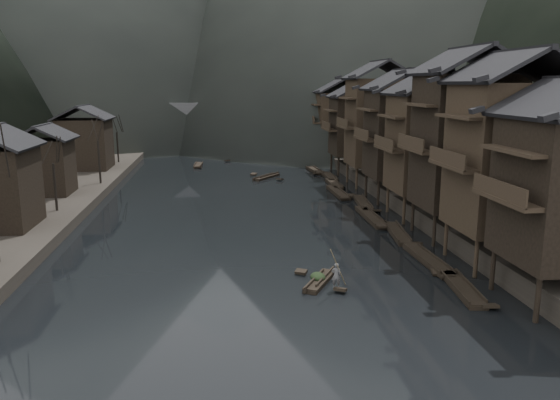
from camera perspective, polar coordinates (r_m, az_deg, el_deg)
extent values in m
plane|color=black|center=(37.88, -2.58, -7.15)|extent=(300.00, 300.00, 0.00)
cube|color=#2D2823|center=(85.23, 19.56, 3.54)|extent=(40.00, 200.00, 1.80)
cylinder|color=black|center=(32.25, 25.32, -9.37)|extent=(0.30, 0.30, 2.90)
cylinder|color=black|center=(36.14, 21.34, -6.77)|extent=(0.30, 0.30, 2.90)
cylinder|color=black|center=(37.48, 25.08, -6.43)|extent=(0.30, 0.30, 2.90)
cube|color=#32271C|center=(32.45, 22.55, 0.08)|extent=(1.20, 5.70, 0.25)
cylinder|color=#32271C|center=(37.99, 19.80, -5.75)|extent=(0.30, 0.30, 2.90)
cylinder|color=#32271C|center=(42.15, 16.94, -3.83)|extent=(0.30, 0.30, 2.90)
cylinder|color=#32271C|center=(39.27, 23.42, -5.47)|extent=(0.30, 0.30, 2.90)
cylinder|color=#32271C|center=(43.31, 20.29, -3.64)|extent=(0.30, 0.30, 2.90)
cube|color=#32271C|center=(40.21, 22.91, 4.10)|extent=(7.00, 6.00, 9.90)
cube|color=#32271C|center=(38.47, 17.64, 3.42)|extent=(1.20, 5.70, 0.25)
cylinder|color=black|center=(44.10, 15.82, -3.07)|extent=(0.30, 0.30, 2.90)
cylinder|color=black|center=(48.42, 13.69, -1.62)|extent=(0.30, 0.30, 2.90)
cylinder|color=black|center=(45.21, 19.05, -2.91)|extent=(0.30, 0.30, 2.90)
cylinder|color=black|center=(49.44, 16.68, -1.51)|extent=(0.30, 0.30, 2.90)
cube|color=black|center=(46.35, 18.73, 5.75)|extent=(7.00, 6.00, 10.56)
cube|color=#32271C|center=(44.85, 14.03, 5.16)|extent=(1.20, 5.70, 0.25)
cylinder|color=#32271C|center=(50.44, 12.83, -1.04)|extent=(0.30, 0.30, 2.90)
cylinder|color=#32271C|center=(54.88, 11.19, 0.08)|extent=(0.30, 0.30, 2.90)
cylinder|color=#32271C|center=(51.41, 15.73, -0.95)|extent=(0.30, 0.30, 2.90)
cylinder|color=#32271C|center=(55.77, 13.88, 0.15)|extent=(0.30, 0.30, 2.90)
cube|color=#32271C|center=(52.82, 15.45, 5.73)|extent=(7.00, 6.00, 8.89)
cube|color=#32271C|center=(51.51, 11.28, 5.29)|extent=(1.20, 5.70, 0.25)
cylinder|color=black|center=(57.87, 10.23, 0.73)|extent=(0.30, 0.30, 2.90)
cylinder|color=black|center=(62.39, 8.97, 1.59)|extent=(0.30, 0.30, 2.90)
cylinder|color=black|center=(58.72, 12.81, 0.78)|extent=(0.30, 0.30, 2.90)
cylinder|color=black|center=(63.18, 11.38, 1.63)|extent=(0.30, 0.30, 2.90)
cube|color=black|center=(60.26, 12.63, 6.77)|extent=(7.00, 6.00, 9.24)
cube|color=#32271C|center=(59.11, 8.92, 6.36)|extent=(1.20, 5.70, 0.25)
cylinder|color=#32271C|center=(66.39, 8.01, 2.24)|extent=(0.30, 0.30, 2.90)
cylinder|color=#32271C|center=(70.98, 7.05, 2.90)|extent=(0.30, 0.30, 2.90)
cylinder|color=#32271C|center=(67.13, 10.29, 2.27)|extent=(0.30, 0.30, 2.90)
cylinder|color=#32271C|center=(71.67, 9.19, 2.92)|extent=(0.30, 0.30, 2.90)
cube|color=#32271C|center=(68.75, 10.20, 7.99)|extent=(7.00, 6.00, 10.46)
cube|color=#32271C|center=(67.75, 6.91, 7.59)|extent=(1.20, 5.70, 0.25)
cylinder|color=black|center=(75.98, 6.13, 3.52)|extent=(0.30, 0.30, 2.90)
cylinder|color=black|center=(80.62, 5.39, 4.02)|extent=(0.30, 0.30, 2.90)
cylinder|color=black|center=(76.63, 8.14, 3.54)|extent=(0.30, 0.30, 2.90)
cylinder|color=black|center=(81.23, 7.29, 4.04)|extent=(0.30, 0.30, 2.90)
cube|color=black|center=(78.44, 8.06, 7.64)|extent=(7.00, 6.00, 8.02)
cube|color=#32271C|center=(77.57, 5.17, 7.36)|extent=(1.20, 5.70, 0.25)
cylinder|color=#32271C|center=(87.61, 4.41, 4.67)|extent=(0.30, 0.30, 2.90)
cylinder|color=#32271C|center=(92.29, 3.85, 5.05)|extent=(0.30, 0.30, 2.90)
cylinder|color=#32271C|center=(88.18, 6.17, 4.69)|extent=(0.30, 0.30, 2.90)
cylinder|color=#32271C|center=(92.83, 5.52, 5.07)|extent=(0.30, 0.30, 2.90)
cube|color=#32271C|center=(90.06, 6.14, 8.38)|extent=(7.00, 6.00, 8.49)
cube|color=#32271C|center=(89.30, 3.60, 8.12)|extent=(1.20, 5.70, 0.25)
cube|color=black|center=(62.93, -23.26, 3.43)|extent=(5.00, 5.00, 5.80)
cube|color=black|center=(80.16, -19.69, 5.71)|extent=(6.50, 6.50, 6.80)
cylinder|color=black|center=(54.12, -22.12, 1.53)|extent=(0.24, 0.24, 4.42)
cylinder|color=black|center=(67.79, -19.00, 3.96)|extent=(0.24, 0.24, 5.01)
cylinder|color=black|center=(85.48, -16.45, 5.48)|extent=(0.24, 0.24, 4.48)
cube|color=black|center=(35.63, 18.48, -8.78)|extent=(1.74, 6.03, 0.30)
cube|color=black|center=(35.57, 18.50, -8.51)|extent=(1.78, 5.92, 0.10)
cube|color=black|center=(37.89, 16.26, -7.16)|extent=(1.01, 0.83, 0.32)
cube|color=black|center=(33.36, 21.05, -10.16)|extent=(1.01, 0.83, 0.32)
cube|color=black|center=(40.41, 15.21, -6.11)|extent=(1.28, 7.12, 0.30)
cube|color=black|center=(40.35, 15.23, -5.87)|extent=(1.33, 6.98, 0.10)
cube|color=black|center=(43.42, 13.68, -4.57)|extent=(0.96, 0.89, 0.35)
cube|color=black|center=(37.36, 17.02, -7.49)|extent=(0.96, 0.89, 0.35)
cube|color=black|center=(46.99, 12.15, -3.41)|extent=(1.93, 6.89, 0.30)
cube|color=black|center=(46.94, 12.16, -3.20)|extent=(1.97, 6.76, 0.10)
cube|color=black|center=(49.81, 10.53, -2.30)|extent=(1.03, 0.95, 0.35)
cube|color=black|center=(44.15, 13.99, -4.31)|extent=(1.03, 0.95, 0.35)
cube|color=black|center=(51.88, 9.47, -1.84)|extent=(1.18, 7.66, 0.30)
cube|color=black|center=(51.84, 9.48, -1.65)|extent=(1.23, 7.50, 0.10)
cube|color=black|center=(55.28, 8.40, -0.80)|extent=(0.94, 0.94, 0.37)
cube|color=black|center=(48.45, 10.71, -2.71)|extent=(0.94, 0.94, 0.37)
cube|color=black|center=(58.04, 8.63, -0.34)|extent=(1.89, 7.74, 0.30)
cube|color=black|center=(58.00, 8.63, -0.17)|extent=(1.93, 7.60, 0.10)
cube|color=black|center=(61.38, 7.40, 0.50)|extent=(1.03, 1.03, 0.37)
cube|color=black|center=(54.68, 10.02, -1.00)|extent=(1.03, 1.03, 0.37)
cube|color=black|center=(63.23, 6.04, 0.75)|extent=(1.27, 7.35, 0.30)
cube|color=black|center=(63.20, 6.04, 0.91)|extent=(1.33, 7.20, 0.10)
cube|color=black|center=(66.59, 5.46, 1.45)|extent=(0.96, 0.92, 0.36)
cube|color=black|center=(59.83, 6.69, 0.22)|extent=(0.96, 0.92, 0.36)
cube|color=black|center=(68.56, 5.67, 1.63)|extent=(1.12, 6.10, 0.30)
cube|color=black|center=(68.53, 5.67, 1.78)|extent=(1.18, 5.98, 0.10)
cube|color=black|center=(71.36, 5.17, 2.17)|extent=(0.94, 0.76, 0.33)
cube|color=black|center=(65.73, 6.22, 1.30)|extent=(0.94, 0.76, 0.33)
cube|color=black|center=(73.88, 5.19, 2.39)|extent=(1.10, 6.08, 0.30)
cube|color=black|center=(73.85, 5.19, 2.53)|extent=(1.16, 5.96, 0.10)
cube|color=black|center=(76.68, 4.75, 2.86)|extent=(0.94, 0.75, 0.33)
cube|color=black|center=(71.05, 5.66, 2.11)|extent=(0.94, 0.75, 0.33)
cube|color=black|center=(79.31, 3.63, 3.08)|extent=(1.60, 6.32, 0.30)
cube|color=black|center=(79.29, 3.63, 3.21)|extent=(1.64, 6.20, 0.10)
cube|color=black|center=(82.25, 3.43, 3.50)|extent=(0.99, 0.84, 0.33)
cube|color=black|center=(76.34, 3.85, 2.83)|extent=(0.99, 0.84, 0.33)
cube|color=black|center=(73.75, -1.43, 2.42)|extent=(4.09, 5.17, 0.30)
cube|color=black|center=(73.72, -1.43, 2.56)|extent=(4.06, 5.11, 0.10)
cube|color=black|center=(75.78, -2.77, 2.78)|extent=(1.10, 1.06, 0.32)
cube|color=black|center=(71.73, -0.02, 2.27)|extent=(1.10, 1.06, 0.32)
cube|color=black|center=(85.24, -8.54, 3.59)|extent=(1.29, 4.76, 0.30)
cube|color=black|center=(85.21, -8.55, 3.71)|extent=(1.33, 4.67, 0.10)
cube|color=black|center=(87.46, -8.59, 3.89)|extent=(0.88, 0.64, 0.29)
cube|color=black|center=(82.99, -8.50, 3.46)|extent=(0.88, 0.64, 0.29)
cube|color=black|center=(91.48, -4.85, 4.25)|extent=(3.20, 4.40, 0.30)
cube|color=black|center=(91.45, -4.85, 4.36)|extent=(3.20, 4.35, 0.10)
cube|color=black|center=(93.35, -4.20, 4.50)|extent=(1.02, 0.93, 0.29)
cube|color=black|center=(89.59, -5.54, 4.16)|extent=(1.02, 0.93, 0.29)
cube|color=black|center=(108.78, -4.89, 5.48)|extent=(1.84, 5.94, 0.30)
cube|color=black|center=(108.76, -4.89, 5.58)|extent=(1.87, 5.83, 0.10)
cube|color=black|center=(111.54, -4.72, 5.72)|extent=(0.95, 0.84, 0.32)
cube|color=black|center=(105.99, -5.06, 5.38)|extent=(0.95, 0.84, 0.32)
cube|color=#4C4C4F|center=(107.85, -5.37, 9.18)|extent=(40.00, 6.00, 1.60)
cube|color=#4C4C4F|center=(105.10, -5.35, 9.81)|extent=(40.00, 0.50, 1.00)
cube|color=#4C4C4F|center=(110.50, -5.41, 9.92)|extent=(40.00, 0.50, 1.00)
cube|color=#4C4C4F|center=(108.71, -12.77, 6.84)|extent=(3.20, 6.00, 6.40)
cube|color=#4C4C4F|center=(108.11, -7.73, 7.00)|extent=(3.20, 6.00, 6.40)
cube|color=#4C4C4F|center=(108.32, -2.93, 7.10)|extent=(3.20, 6.00, 6.40)
cube|color=#4C4C4F|center=(109.34, 2.09, 7.16)|extent=(3.20, 6.00, 6.40)
cube|color=black|center=(35.16, 4.18, -8.45)|extent=(2.74, 4.00, 0.30)
cube|color=black|center=(35.10, 4.18, -8.18)|extent=(2.74, 3.95, 0.10)
cube|color=black|center=(36.55, 2.22, -7.39)|extent=(0.91, 0.81, 0.28)
cube|color=black|center=(33.73, 6.32, -9.15)|extent=(0.91, 0.81, 0.28)
ellipsoid|color=black|center=(35.12, 3.98, -7.49)|extent=(0.97, 1.28, 0.58)
imported|color=slate|center=(33.69, 5.89, -7.47)|extent=(0.64, 0.48, 1.59)
cylinder|color=#8C7A51|center=(32.98, 6.33, -3.27)|extent=(1.75, 2.46, 3.52)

